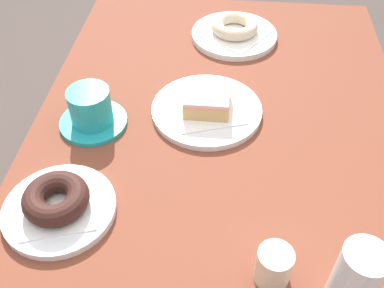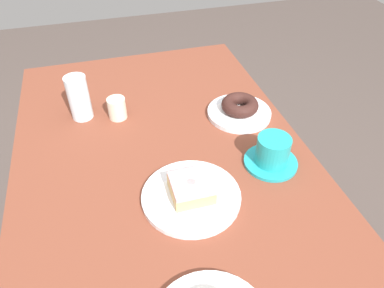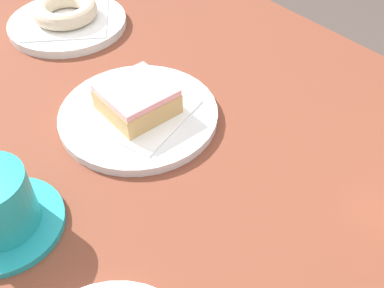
% 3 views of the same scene
% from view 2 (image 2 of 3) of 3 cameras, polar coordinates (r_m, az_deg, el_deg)
% --- Properties ---
extents(table, '(1.29, 0.79, 0.74)m').
position_cam_2_polar(table, '(1.03, -3.85, -7.55)').
color(table, brown).
rests_on(table, ground_plane).
extents(plate_glazed_square, '(0.24, 0.24, 0.01)m').
position_cam_2_polar(plate_glazed_square, '(0.87, -0.13, -8.26)').
color(plate_glazed_square, white).
rests_on(plate_glazed_square, table).
extents(napkin_glazed_square, '(0.18, 0.18, 0.00)m').
position_cam_2_polar(napkin_glazed_square, '(0.86, -0.13, -7.90)').
color(napkin_glazed_square, white).
rests_on(napkin_glazed_square, plate_glazed_square).
extents(donut_glazed_square, '(0.09, 0.09, 0.04)m').
position_cam_2_polar(donut_glazed_square, '(0.84, -0.13, -6.91)').
color(donut_glazed_square, tan).
rests_on(donut_glazed_square, napkin_glazed_square).
extents(plate_chocolate_ring, '(0.20, 0.20, 0.01)m').
position_cam_2_polar(plate_chocolate_ring, '(1.13, 7.44, 4.89)').
color(plate_chocolate_ring, white).
rests_on(plate_chocolate_ring, table).
extents(napkin_chocolate_ring, '(0.16, 0.16, 0.00)m').
position_cam_2_polar(napkin_chocolate_ring, '(1.12, 7.48, 5.25)').
color(napkin_chocolate_ring, white).
rests_on(napkin_chocolate_ring, plate_chocolate_ring).
extents(donut_chocolate_ring, '(0.11, 0.11, 0.04)m').
position_cam_2_polar(donut_chocolate_ring, '(1.11, 7.57, 6.13)').
color(donut_chocolate_ring, '#361C17').
rests_on(donut_chocolate_ring, napkin_chocolate_ring).
extents(water_glass, '(0.06, 0.06, 0.14)m').
position_cam_2_polar(water_glass, '(1.13, -17.43, 6.99)').
color(water_glass, silver).
rests_on(water_glass, table).
extents(coffee_cup, '(0.14, 0.14, 0.09)m').
position_cam_2_polar(coffee_cup, '(0.95, 12.56, -1.37)').
color(coffee_cup, teal).
rests_on(coffee_cup, table).
extents(sugar_jar, '(0.05, 0.05, 0.07)m').
position_cam_2_polar(sugar_jar, '(1.12, -11.75, 5.54)').
color(sugar_jar, beige).
rests_on(sugar_jar, table).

